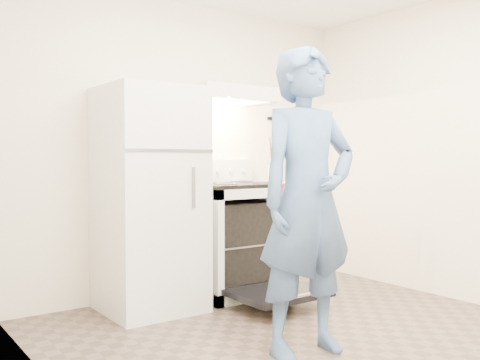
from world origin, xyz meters
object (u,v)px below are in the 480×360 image
person (308,201)px  dutch_oven (302,193)px  stove_body (234,240)px  refrigerator (149,199)px  tea_kettle (193,165)px

person → dutch_oven: 0.33m
stove_body → refrigerator: bearing=-178.2°
refrigerator → dutch_oven: (0.55, -1.11, 0.08)m
refrigerator → person: bearing=-75.5°
refrigerator → dutch_oven: bearing=-63.5°
stove_body → tea_kettle: tea_kettle is taller
refrigerator → tea_kettle: bearing=24.7°
tea_kettle → person: 1.64m
tea_kettle → person: bearing=-96.3°
refrigerator → person: person is taller
tea_kettle → dutch_oven: bearing=-89.2°
refrigerator → stove_body: bearing=1.8°
tea_kettle → refrigerator: bearing=-155.3°
dutch_oven → stove_body: bearing=77.2°
person → stove_body: bearing=78.3°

